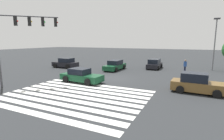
# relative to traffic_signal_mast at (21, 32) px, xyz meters

# --- Properties ---
(ground_plane) EXTENTS (155.54, 155.54, 0.00)m
(ground_plane) POSITION_rel_traffic_signal_mast_xyz_m (6.49, 6.49, -5.20)
(ground_plane) COLOR #2B2D30
(crosswalk_markings) EXTENTS (11.42, 8.20, 0.01)m
(crosswalk_markings) POSITION_rel_traffic_signal_mast_xyz_m (6.49, -0.70, -5.19)
(crosswalk_markings) COLOR silver
(crosswalk_markings) RESTS_ON ground_plane
(traffic_signal_mast) EXTENTS (4.01, 4.01, 6.90)m
(traffic_signal_mast) POSITION_rel_traffic_signal_mast_xyz_m (0.00, 0.00, 0.00)
(traffic_signal_mast) COLOR #47474C
(traffic_signal_mast) RESTS_ON ground_plane
(car_0) EXTENTS (4.39, 2.10, 1.69)m
(car_0) POSITION_rel_traffic_signal_mast_xyz_m (15.41, 4.50, -4.43)
(car_0) COLOR brown
(car_0) RESTS_ON ground_plane
(car_1) EXTENTS (2.08, 4.83, 1.48)m
(car_1) POSITION_rel_traffic_signal_mast_xyz_m (4.29, 12.19, -4.51)
(car_1) COLOR #144728
(car_1) RESTS_ON ground_plane
(car_2) EXTENTS (4.23, 2.22, 1.59)m
(car_2) POSITION_rel_traffic_signal_mast_xyz_m (-3.94, 10.78, -4.46)
(car_2) COLOR black
(car_2) RESTS_ON ground_plane
(car_3) EXTENTS (2.03, 4.18, 1.52)m
(car_3) POSITION_rel_traffic_signal_mast_xyz_m (9.40, 16.07, -4.48)
(car_3) COLOR black
(car_3) RESTS_ON ground_plane
(car_4) EXTENTS (4.72, 2.22, 1.46)m
(car_4) POSITION_rel_traffic_signal_mast_xyz_m (4.26, 3.50, -4.52)
(car_4) COLOR #144728
(car_4) RESTS_ON ground_plane
(pedestrian) EXTENTS (0.41, 0.41, 1.79)m
(pedestrian) POSITION_rel_traffic_signal_mast_xyz_m (13.97, 14.22, -4.19)
(pedestrian) COLOR #232842
(pedestrian) RESTS_ON ground_plane
(street_light_pole_a) EXTENTS (0.80, 0.36, 7.55)m
(street_light_pole_a) POSITION_rel_traffic_signal_mast_xyz_m (17.58, 17.88, -0.63)
(street_light_pole_a) COLOR slate
(street_light_pole_a) RESTS_ON ground_plane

